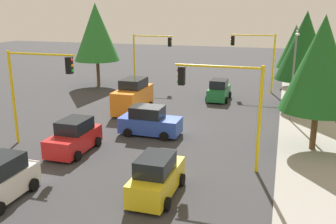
{
  "coord_description": "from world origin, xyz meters",
  "views": [
    {
      "loc": [
        24.91,
        8.42,
        8.35
      ],
      "look_at": [
        0.28,
        0.84,
        1.2
      ],
      "focal_mm": 40.1,
      "sensor_mm": 36.0,
      "label": 1
    }
  ],
  "objects_px": {
    "street_lamp_curbside": "(294,65)",
    "car_yellow": "(157,177)",
    "car_blue": "(150,122)",
    "car_red": "(74,137)",
    "traffic_signal_far_right": "(149,50)",
    "tree_roadside_near": "(321,64)",
    "car_white": "(0,181)",
    "tree_roadside_far": "(295,47)",
    "traffic_signal_near_left": "(225,96)",
    "delivery_van_orange": "(133,97)",
    "traffic_signal_near_right": "(36,80)",
    "traffic_signal_far_left": "(256,51)",
    "tree_opposite_side": "(96,32)",
    "car_green": "(219,91)",
    "tree_roadside_mid": "(305,46)"
  },
  "relations": [
    {
      "from": "traffic_signal_far_left",
      "to": "tree_opposite_side",
      "type": "xyz_separation_m",
      "value": [
        2.0,
        -16.73,
        1.7
      ]
    },
    {
      "from": "delivery_van_orange",
      "to": "car_yellow",
      "type": "bearing_deg",
      "value": 26.41
    },
    {
      "from": "car_white",
      "to": "car_red",
      "type": "relative_size",
      "value": 0.94
    },
    {
      "from": "delivery_van_orange",
      "to": "car_blue",
      "type": "bearing_deg",
      "value": 32.91
    },
    {
      "from": "tree_opposite_side",
      "to": "tree_roadside_near",
      "type": "height_order",
      "value": "tree_opposite_side"
    },
    {
      "from": "car_green",
      "to": "car_blue",
      "type": "bearing_deg",
      "value": -14.02
    },
    {
      "from": "delivery_van_orange",
      "to": "car_green",
      "type": "xyz_separation_m",
      "value": [
        -6.23,
        6.1,
        -0.39
      ]
    },
    {
      "from": "tree_roadside_near",
      "to": "car_yellow",
      "type": "relative_size",
      "value": 2.04
    },
    {
      "from": "traffic_signal_near_right",
      "to": "car_green",
      "type": "bearing_deg",
      "value": 150.6
    },
    {
      "from": "street_lamp_curbside",
      "to": "car_red",
      "type": "xyz_separation_m",
      "value": [
        9.9,
        -12.4,
        -3.45
      ]
    },
    {
      "from": "traffic_signal_far_right",
      "to": "tree_roadside_mid",
      "type": "xyz_separation_m",
      "value": [
        6.0,
        15.68,
        1.42
      ]
    },
    {
      "from": "street_lamp_curbside",
      "to": "car_white",
      "type": "height_order",
      "value": "street_lamp_curbside"
    },
    {
      "from": "car_blue",
      "to": "car_red",
      "type": "bearing_deg",
      "value": -37.27
    },
    {
      "from": "tree_roadside_far",
      "to": "delivery_van_orange",
      "type": "height_order",
      "value": "tree_roadside_far"
    },
    {
      "from": "car_green",
      "to": "car_yellow",
      "type": "height_order",
      "value": "same"
    },
    {
      "from": "car_blue",
      "to": "car_red",
      "type": "xyz_separation_m",
      "value": [
        4.29,
        -3.26,
        -0.0
      ]
    },
    {
      "from": "traffic_signal_far_right",
      "to": "street_lamp_curbside",
      "type": "relative_size",
      "value": 0.8
    },
    {
      "from": "tree_roadside_near",
      "to": "delivery_van_orange",
      "type": "relative_size",
      "value": 1.67
    },
    {
      "from": "car_white",
      "to": "traffic_signal_near_right",
      "type": "bearing_deg",
      "value": -159.29
    },
    {
      "from": "traffic_signal_far_right",
      "to": "tree_roadside_near",
      "type": "height_order",
      "value": "tree_roadside_near"
    },
    {
      "from": "traffic_signal_near_right",
      "to": "car_green",
      "type": "xyz_separation_m",
      "value": [
        -15.29,
        8.62,
        -3.26
      ]
    },
    {
      "from": "car_white",
      "to": "street_lamp_curbside",
      "type": "bearing_deg",
      "value": 142.14
    },
    {
      "from": "street_lamp_curbside",
      "to": "car_yellow",
      "type": "height_order",
      "value": "street_lamp_curbside"
    },
    {
      "from": "delivery_van_orange",
      "to": "car_white",
      "type": "height_order",
      "value": "delivery_van_orange"
    },
    {
      "from": "car_white",
      "to": "car_red",
      "type": "height_order",
      "value": "same"
    },
    {
      "from": "tree_roadside_far",
      "to": "traffic_signal_near_left",
      "type": "bearing_deg",
      "value": -9.02
    },
    {
      "from": "traffic_signal_far_left",
      "to": "tree_opposite_side",
      "type": "bearing_deg",
      "value": -83.18
    },
    {
      "from": "tree_roadside_far",
      "to": "street_lamp_curbside",
      "type": "bearing_deg",
      "value": -1.19
    },
    {
      "from": "car_yellow",
      "to": "traffic_signal_far_right",
      "type": "bearing_deg",
      "value": -159.52
    },
    {
      "from": "tree_opposite_side",
      "to": "car_white",
      "type": "distance_m",
      "value": 26.12
    },
    {
      "from": "traffic_signal_far_right",
      "to": "car_white",
      "type": "bearing_deg",
      "value": 5.17
    },
    {
      "from": "car_blue",
      "to": "traffic_signal_far_right",
      "type": "bearing_deg",
      "value": -160.23
    },
    {
      "from": "car_white",
      "to": "car_blue",
      "type": "distance_m",
      "value": 10.98
    },
    {
      "from": "tree_opposite_side",
      "to": "traffic_signal_far_right",
      "type": "bearing_deg",
      "value": 110.61
    },
    {
      "from": "car_white",
      "to": "car_yellow",
      "type": "relative_size",
      "value": 0.95
    },
    {
      "from": "traffic_signal_near_right",
      "to": "car_blue",
      "type": "bearing_deg",
      "value": 124.6
    },
    {
      "from": "car_yellow",
      "to": "tree_roadside_far",
      "type": "bearing_deg",
      "value": 167.53
    },
    {
      "from": "traffic_signal_near_left",
      "to": "street_lamp_curbside",
      "type": "height_order",
      "value": "street_lamp_curbside"
    },
    {
      "from": "tree_roadside_mid",
      "to": "car_yellow",
      "type": "xyz_separation_m",
      "value": [
        18.04,
        -6.7,
        -4.48
      ]
    },
    {
      "from": "traffic_signal_near_right",
      "to": "car_blue",
      "type": "distance_m",
      "value": 7.76
    },
    {
      "from": "traffic_signal_near_right",
      "to": "car_yellow",
      "type": "height_order",
      "value": "traffic_signal_near_right"
    },
    {
      "from": "traffic_signal_near_left",
      "to": "traffic_signal_near_right",
      "type": "relative_size",
      "value": 0.96
    },
    {
      "from": "traffic_signal_far_left",
      "to": "tree_roadside_mid",
      "type": "xyz_separation_m",
      "value": [
        6.0,
        4.27,
        1.22
      ]
    },
    {
      "from": "street_lamp_curbside",
      "to": "tree_roadside_far",
      "type": "xyz_separation_m",
      "value": [
        -14.39,
        0.3,
        0.01
      ]
    },
    {
      "from": "tree_roadside_near",
      "to": "car_blue",
      "type": "height_order",
      "value": "tree_roadside_near"
    },
    {
      "from": "car_green",
      "to": "car_yellow",
      "type": "relative_size",
      "value": 0.96
    },
    {
      "from": "street_lamp_curbside",
      "to": "car_yellow",
      "type": "xyz_separation_m",
      "value": [
        13.65,
        -5.9,
        -3.45
      ]
    },
    {
      "from": "street_lamp_curbside",
      "to": "car_white",
      "type": "distance_m",
      "value": 20.64
    },
    {
      "from": "tree_roadside_near",
      "to": "delivery_van_orange",
      "type": "height_order",
      "value": "tree_roadside_near"
    },
    {
      "from": "traffic_signal_far_left",
      "to": "car_blue",
      "type": "bearing_deg",
      "value": -19.49
    }
  ]
}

